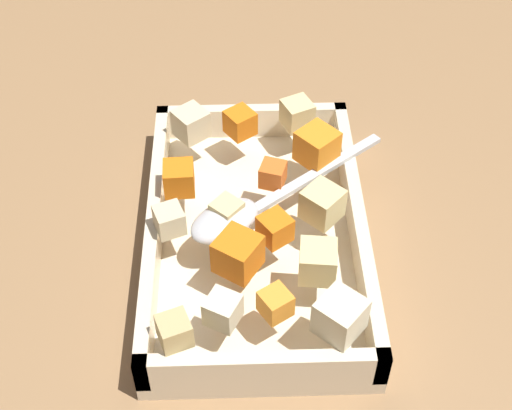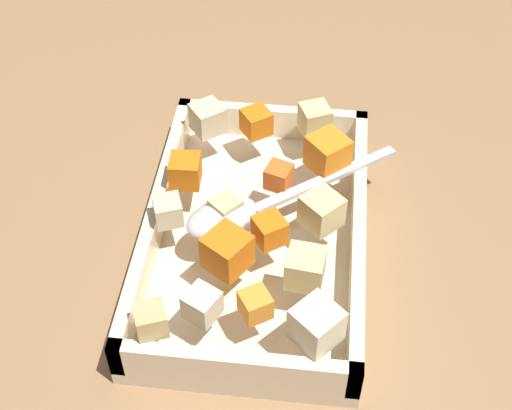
# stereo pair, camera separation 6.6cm
# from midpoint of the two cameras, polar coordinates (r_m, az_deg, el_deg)

# --- Properties ---
(ground_plane) EXTENTS (4.00, 4.00, 0.00)m
(ground_plane) POSITION_cam_midpoint_polar(r_m,az_deg,el_deg) (0.70, -3.21, -4.74)
(ground_plane) COLOR #936D47
(baking_dish) EXTENTS (0.32, 0.20, 0.05)m
(baking_dish) POSITION_cam_midpoint_polar(r_m,az_deg,el_deg) (0.70, -2.72, -2.74)
(baking_dish) COLOR beige
(baking_dish) RESTS_ON ground_plane
(carrot_chunk_near_right) EXTENTS (0.05, 0.05, 0.03)m
(carrot_chunk_near_right) POSITION_cam_midpoint_polar(r_m,az_deg,el_deg) (0.71, 2.13, 4.49)
(carrot_chunk_near_right) COLOR orange
(carrot_chunk_near_right) RESTS_ON baking_dish
(carrot_chunk_corner_se) EXTENTS (0.03, 0.03, 0.02)m
(carrot_chunk_corner_se) POSITION_cam_midpoint_polar(r_m,az_deg,el_deg) (0.69, -1.43, 2.27)
(carrot_chunk_corner_se) COLOR orange
(carrot_chunk_corner_se) RESTS_ON baking_dish
(carrot_chunk_far_right) EXTENTS (0.03, 0.03, 0.03)m
(carrot_chunk_far_right) POSITION_cam_midpoint_polar(r_m,az_deg,el_deg) (0.69, -8.79, 1.95)
(carrot_chunk_far_right) COLOR orange
(carrot_chunk_far_right) RESTS_ON baking_dish
(carrot_chunk_rim_edge) EXTENTS (0.03, 0.03, 0.02)m
(carrot_chunk_rim_edge) POSITION_cam_midpoint_polar(r_m,az_deg,el_deg) (0.59, -1.71, -7.89)
(carrot_chunk_rim_edge) COLOR orange
(carrot_chunk_rim_edge) RESTS_ON baking_dish
(carrot_chunk_mid_right) EXTENTS (0.05, 0.05, 0.03)m
(carrot_chunk_mid_right) POSITION_cam_midpoint_polar(r_m,az_deg,el_deg) (0.62, -4.52, -4.00)
(carrot_chunk_mid_right) COLOR orange
(carrot_chunk_mid_right) RESTS_ON baking_dish
(carrot_chunk_near_left) EXTENTS (0.04, 0.04, 0.03)m
(carrot_chunk_near_left) POSITION_cam_midpoint_polar(r_m,az_deg,el_deg) (0.64, -1.48, -2.00)
(carrot_chunk_near_left) COLOR orange
(carrot_chunk_near_left) RESTS_ON baking_dish
(carrot_chunk_corner_sw) EXTENTS (0.04, 0.04, 0.03)m
(carrot_chunk_corner_sw) POSITION_cam_midpoint_polar(r_m,az_deg,el_deg) (0.75, -3.81, 6.32)
(carrot_chunk_corner_sw) COLOR orange
(carrot_chunk_corner_sw) RESTS_ON baking_dish
(potato_chunk_near_spoon) EXTENTS (0.04, 0.04, 0.03)m
(potato_chunk_near_spoon) POSITION_cam_midpoint_polar(r_m,az_deg,el_deg) (0.75, 0.71, 7.03)
(potato_chunk_near_spoon) COLOR #E0CC89
(potato_chunk_near_spoon) RESTS_ON baking_dish
(potato_chunk_center) EXTENTS (0.03, 0.03, 0.02)m
(potato_chunk_center) POSITION_cam_midpoint_polar(r_m,az_deg,el_deg) (0.58, -9.71, -9.87)
(potato_chunk_center) COLOR tan
(potato_chunk_center) RESTS_ON baking_dish
(potato_chunk_heap_side) EXTENTS (0.04, 0.04, 0.03)m
(potato_chunk_heap_side) POSITION_cam_midpoint_polar(r_m,az_deg,el_deg) (0.75, -7.66, 6.21)
(potato_chunk_heap_side) COLOR beige
(potato_chunk_heap_side) RESTS_ON baking_dish
(potato_chunk_corner_ne) EXTENTS (0.03, 0.03, 0.02)m
(potato_chunk_corner_ne) POSITION_cam_midpoint_polar(r_m,az_deg,el_deg) (0.66, -9.65, -1.05)
(potato_chunk_corner_ne) COLOR beige
(potato_chunk_corner_ne) RESTS_ON baking_dish
(potato_chunk_corner_nw) EXTENTS (0.03, 0.03, 0.03)m
(potato_chunk_corner_nw) POSITION_cam_midpoint_polar(r_m,az_deg,el_deg) (0.61, 1.76, -4.64)
(potato_chunk_corner_nw) COLOR #E0CC89
(potato_chunk_corner_nw) RESTS_ON baking_dish
(potato_chunk_front_center) EXTENTS (0.05, 0.05, 0.03)m
(potato_chunk_front_center) POSITION_cam_midpoint_polar(r_m,az_deg,el_deg) (0.58, 3.31, -8.86)
(potato_chunk_front_center) COLOR beige
(potato_chunk_front_center) RESTS_ON baking_dish
(potato_chunk_far_left) EXTENTS (0.03, 0.03, 0.02)m
(potato_chunk_far_left) POSITION_cam_midpoint_polar(r_m,az_deg,el_deg) (0.66, -5.18, -0.76)
(potato_chunk_far_left) COLOR #E0CC89
(potato_chunk_far_left) RESTS_ON baking_dish
(potato_chunk_heap_top) EXTENTS (0.03, 0.03, 0.03)m
(potato_chunk_heap_top) POSITION_cam_midpoint_polar(r_m,az_deg,el_deg) (0.59, -5.88, -8.35)
(potato_chunk_heap_top) COLOR beige
(potato_chunk_heap_top) RESTS_ON baking_dish
(potato_chunk_under_handle) EXTENTS (0.04, 0.04, 0.03)m
(potato_chunk_under_handle) POSITION_cam_midpoint_polar(r_m,az_deg,el_deg) (0.66, 2.34, -0.08)
(potato_chunk_under_handle) COLOR #E0CC89
(potato_chunk_under_handle) RESTS_ON baking_dish
(serving_spoon) EXTENTS (0.16, 0.20, 0.02)m
(serving_spoon) POSITION_cam_midpoint_polar(r_m,az_deg,el_deg) (0.66, -4.40, -0.95)
(serving_spoon) COLOR silver
(serving_spoon) RESTS_ON baking_dish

